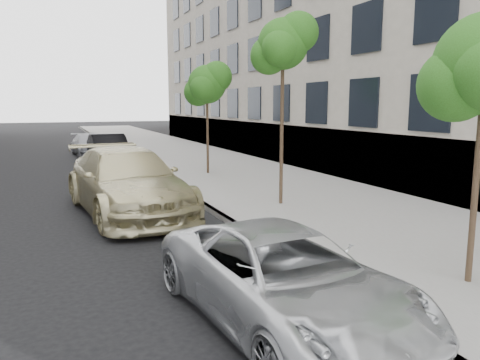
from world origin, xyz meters
TOP-DOWN VIEW (x-y plane):
  - sidewalk at (4.30, 24.00)m, footprint 6.40×72.00m
  - curb at (1.18, 24.00)m, footprint 0.15×72.00m
  - tree_mid at (3.23, 8.00)m, footprint 1.73×1.53m
  - tree_far at (3.23, 14.50)m, footprint 1.84×1.64m
  - minivan at (-0.10, 1.61)m, footprint 2.52×4.78m
  - suv at (-0.96, 9.01)m, footprint 3.07×6.29m
  - sedan_blue at (-0.13, 14.95)m, footprint 2.02×4.17m
  - sedan_black at (-0.10, 19.85)m, footprint 1.73×4.62m
  - sedan_rear at (-0.60, 24.87)m, footprint 2.04×4.37m

SIDE VIEW (x-z plane):
  - sidewalk at x=4.30m, z-range 0.00..0.14m
  - curb at x=1.18m, z-range 0.00..0.14m
  - sedan_rear at x=-0.60m, z-range 0.00..1.23m
  - minivan at x=-0.10m, z-range 0.00..1.28m
  - sedan_blue at x=-0.13m, z-range 0.00..1.37m
  - sedan_black at x=-0.10m, z-range 0.00..1.51m
  - suv at x=-0.96m, z-range 0.00..1.76m
  - tree_far at x=3.23m, z-range 1.49..6.01m
  - tree_mid at x=3.23m, z-range 1.93..7.22m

